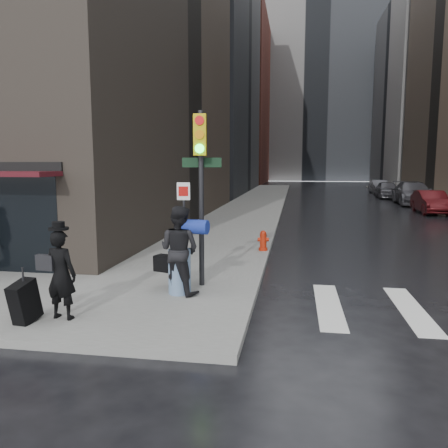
# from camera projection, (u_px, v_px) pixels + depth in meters

# --- Properties ---
(ground) EXTENTS (140.00, 140.00, 0.00)m
(ground) POSITION_uv_depth(u_px,v_px,m) (149.00, 312.00, 8.53)
(ground) COLOR black
(ground) RESTS_ON ground
(sidewalk_left) EXTENTS (4.00, 50.00, 0.15)m
(sidewalk_left) POSITION_uv_depth(u_px,v_px,m) (260.00, 200.00, 34.93)
(sidewalk_left) COLOR slate
(sidewalk_left) RESTS_ON ground
(sidewalk_right) EXTENTS (3.00, 50.00, 0.15)m
(sidewalk_right) POSITION_uv_depth(u_px,v_px,m) (439.00, 202.00, 32.78)
(sidewalk_right) COLOR slate
(sidewalk_right) RESTS_ON ground
(bldg_left_mid) EXTENTS (22.00, 24.00, 34.00)m
(bldg_left_mid) POSITION_uv_depth(u_px,v_px,m) (146.00, 28.00, 45.48)
(bldg_left_mid) COLOR gray
(bldg_left_mid) RESTS_ON ground
(bldg_left_far) EXTENTS (22.00, 20.00, 26.00)m
(bldg_left_far) POSITION_uv_depth(u_px,v_px,m) (197.00, 101.00, 69.49)
(bldg_left_far) COLOR #5D2720
(bldg_left_far) RESTS_ON ground
(bldg_distant) EXTENTS (40.00, 12.00, 32.00)m
(bldg_distant) POSITION_uv_depth(u_px,v_px,m) (315.00, 94.00, 81.72)
(bldg_distant) COLOR gray
(bldg_distant) RESTS_ON ground
(man_overcoat) EXTENTS (1.00, 0.86, 1.77)m
(man_overcoat) POSITION_uv_depth(u_px,v_px,m) (53.00, 279.00, 7.62)
(man_overcoat) COLOR black
(man_overcoat) RESTS_ON ground
(man_jeans) EXTENTS (1.30, 1.02, 1.87)m
(man_jeans) POSITION_uv_depth(u_px,v_px,m) (179.00, 250.00, 9.17)
(man_jeans) COLOR black
(man_jeans) RESTS_ON ground
(traffic_light) EXTENTS (0.96, 0.49, 3.88)m
(traffic_light) POSITION_uv_depth(u_px,v_px,m) (199.00, 175.00, 9.51)
(traffic_light) COLOR black
(traffic_light) RESTS_ON ground
(fire_hydrant) EXTENTS (0.37, 0.28, 0.64)m
(fire_hydrant) POSITION_uv_depth(u_px,v_px,m) (263.00, 241.00, 13.90)
(fire_hydrant) COLOR #971C09
(fire_hydrant) RESTS_ON ground
(parked_car_2) EXTENTS (1.52, 4.16, 1.36)m
(parked_car_2) POSITION_uv_depth(u_px,v_px,m) (431.00, 202.00, 25.84)
(parked_car_2) COLOR #3F0C0F
(parked_car_2) RESTS_ON ground
(parked_car_3) EXTENTS (2.57, 5.79, 1.65)m
(parked_car_3) POSITION_uv_depth(u_px,v_px,m) (413.00, 193.00, 31.73)
(parked_car_3) COLOR #434348
(parked_car_3) RESTS_ON ground
(parked_car_4) EXTENTS (1.99, 4.42, 1.47)m
(parked_car_4) POSITION_uv_depth(u_px,v_px,m) (387.00, 190.00, 37.82)
(parked_car_4) COLOR #424247
(parked_car_4) RESTS_ON ground
(parked_car_5) EXTENTS (1.50, 4.19, 1.38)m
(parked_car_5) POSITION_uv_depth(u_px,v_px,m) (379.00, 187.00, 43.75)
(parked_car_5) COLOR #414146
(parked_car_5) RESTS_ON ground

